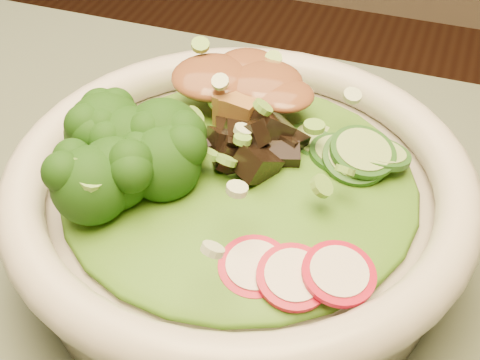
% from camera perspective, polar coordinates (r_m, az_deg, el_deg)
% --- Properties ---
extents(salad_bowl, '(0.28, 0.28, 0.08)m').
position_cam_1_polar(salad_bowl, '(0.41, 0.00, -2.15)').
color(salad_bowl, beige).
rests_on(salad_bowl, dining_table).
extents(lettuce_bed, '(0.21, 0.21, 0.02)m').
position_cam_1_polar(lettuce_bed, '(0.39, 0.00, 0.11)').
color(lettuce_bed, '#2A5B13').
rests_on(lettuce_bed, salad_bowl).
extents(broccoli_florets, '(0.10, 0.09, 0.05)m').
position_cam_1_polar(broccoli_florets, '(0.38, -9.67, 1.22)').
color(broccoli_florets, black).
rests_on(broccoli_florets, salad_bowl).
extents(radish_slices, '(0.12, 0.06, 0.02)m').
position_cam_1_polar(radish_slices, '(0.34, 1.53, -6.84)').
color(radish_slices, '#A70C27').
rests_on(radish_slices, salad_bowl).
extents(cucumber_slices, '(0.09, 0.09, 0.04)m').
position_cam_1_polar(cucumber_slices, '(0.39, 9.81, 1.92)').
color(cucumber_slices, '#9FC76E').
rests_on(cucumber_slices, salad_bowl).
extents(mushroom_heap, '(0.09, 0.09, 0.04)m').
position_cam_1_polar(mushroom_heap, '(0.39, -0.16, 2.92)').
color(mushroom_heap, black).
rests_on(mushroom_heap, salad_bowl).
extents(tofu_cubes, '(0.10, 0.08, 0.04)m').
position_cam_1_polar(tofu_cubes, '(0.44, -0.53, 6.96)').
color(tofu_cubes, olive).
rests_on(tofu_cubes, salad_bowl).
extents(peanut_sauce, '(0.07, 0.06, 0.02)m').
position_cam_1_polar(peanut_sauce, '(0.43, -0.54, 8.45)').
color(peanut_sauce, brown).
rests_on(peanut_sauce, tofu_cubes).
extents(scallion_garnish, '(0.20, 0.20, 0.02)m').
position_cam_1_polar(scallion_garnish, '(0.38, -0.00, 2.98)').
color(scallion_garnish, '#6AA43A').
rests_on(scallion_garnish, salad_bowl).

